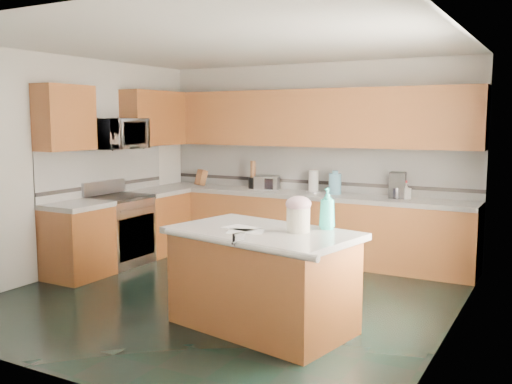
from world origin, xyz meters
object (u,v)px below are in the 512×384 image
Objects in this scene: knife_block at (201,178)px; coffee_maker at (398,185)px; island_base at (262,282)px; island_top at (262,233)px; soap_bottle_island at (327,209)px; toaster_oven at (267,183)px; treat_jar at (298,220)px.

knife_block is 0.71× the size of coffee_maker.
island_base is at bearing -31.26° from knife_block.
soap_bottle_island reaches higher than island_top.
island_base is at bearing -150.82° from soap_bottle_island.
island_top is 3.69m from knife_block.
soap_bottle_island is at bearing -66.13° from toaster_oven.
island_top is at bearing -150.82° from soap_bottle_island.
island_base is 6.65× the size of knife_block.
island_base is 0.46m from island_top.
coffee_maker is at bearing 86.50° from soap_bottle_island.
island_top is 0.63m from soap_bottle_island.
toaster_oven is (-1.70, 2.62, -0.01)m from treat_jar.
coffee_maker is (0.50, 2.73, 0.20)m from island_top.
island_base is 4.14× the size of soap_bottle_island.
island_base is 2.85m from coffee_maker.
toaster_oven is at bearing 124.68° from soap_bottle_island.
soap_bottle_island is 1.61× the size of knife_block.
island_base is 0.68m from treat_jar.
treat_jar is 0.31m from soap_bottle_island.
toaster_oven is at bearing 111.07° from treat_jar.
treat_jar is (0.32, 0.08, 0.14)m from island_top.
coffee_maker reaches higher than toaster_oven.
knife_block is 3.01m from coffee_maker.
knife_block is (-3.02, 2.38, -0.07)m from soap_bottle_island.
knife_block is at bearing 125.40° from treat_jar.
soap_bottle_island reaches higher than treat_jar.
coffee_maker is (3.01, 0.03, 0.05)m from knife_block.
toaster_oven is 1.87m from coffee_maker.
treat_jar is 0.66× the size of coffee_maker.
island_top is (0.00, 0.00, 0.46)m from island_base.
soap_bottle_island is (0.50, 0.32, 0.22)m from island_top.
coffee_maker is (1.87, 0.03, 0.07)m from toaster_oven.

